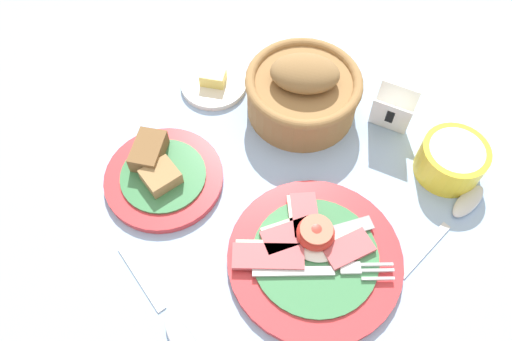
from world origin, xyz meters
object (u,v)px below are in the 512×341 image
at_px(breakfast_plate, 313,253).
at_px(sugar_cup, 452,160).
at_px(bread_basket, 303,91).
at_px(number_card, 392,112).
at_px(butter_dish, 214,82).
at_px(bread_plate, 162,174).
at_px(teaspoon_by_saucer, 457,213).
at_px(teaspoon_near_cup, 171,324).

distance_m(breakfast_plate, sugar_cup, 0.25).
xyz_separation_m(sugar_cup, bread_basket, (-0.24, 0.03, 0.02)).
distance_m(sugar_cup, bread_basket, 0.24).
distance_m(bread_basket, number_card, 0.14).
bearing_deg(butter_dish, bread_plate, -87.71).
relative_size(breakfast_plate, bread_basket, 1.31).
xyz_separation_m(breakfast_plate, sugar_cup, (0.14, 0.21, 0.02)).
distance_m(sugar_cup, teaspoon_by_saucer, 0.08).
relative_size(butter_dish, teaspoon_near_cup, 0.63).
xyz_separation_m(sugar_cup, teaspoon_by_saucer, (0.03, -0.07, -0.02)).
bearing_deg(number_card, bread_plate, -139.09).
bearing_deg(teaspoon_by_saucer, breakfast_plate, 152.29).
bearing_deg(number_card, teaspoon_near_cup, -109.70).
bearing_deg(teaspoon_by_saucer, sugar_cup, 46.52).
bearing_deg(teaspoon_by_saucer, number_card, 72.13).
xyz_separation_m(bread_plate, bread_basket, (0.14, 0.20, 0.03)).
height_order(bread_plate, bread_basket, bread_basket).
bearing_deg(butter_dish, sugar_cup, -2.25).
bearing_deg(number_card, breakfast_plate, -95.43).
relative_size(breakfast_plate, sugar_cup, 2.46).
xyz_separation_m(bread_plate, teaspoon_near_cup, (0.11, -0.19, -0.01)).
bearing_deg(bread_plate, breakfast_plate, -6.79).
bearing_deg(teaspoon_near_cup, breakfast_plate, 80.50).
xyz_separation_m(breakfast_plate, teaspoon_near_cup, (-0.13, -0.16, -0.01)).
bearing_deg(bread_plate, teaspoon_near_cup, -58.51).
relative_size(sugar_cup, teaspoon_by_saucer, 0.52).
distance_m(bread_plate, butter_dish, 0.19).
relative_size(breakfast_plate, teaspoon_by_saucer, 1.28).
distance_m(sugar_cup, number_card, 0.11).
distance_m(breakfast_plate, number_card, 0.26).
xyz_separation_m(bread_basket, teaspoon_near_cup, (-0.03, -0.39, -0.04)).
bearing_deg(teaspoon_by_saucer, butter_dish, 101.54).
xyz_separation_m(breakfast_plate, teaspoon_by_saucer, (0.17, 0.14, -0.01)).
xyz_separation_m(butter_dish, teaspoon_by_saucer, (0.42, -0.08, -0.00)).
xyz_separation_m(bread_plate, teaspoon_by_saucer, (0.42, 0.11, -0.01)).
height_order(breakfast_plate, sugar_cup, sugar_cup).
bearing_deg(bread_basket, teaspoon_near_cup, -94.29).
relative_size(bread_basket, teaspoon_near_cup, 1.03).
distance_m(bread_basket, teaspoon_by_saucer, 0.29).
bearing_deg(number_card, bread_basket, -169.20).
relative_size(breakfast_plate, teaspoon_near_cup, 1.34).
bearing_deg(breakfast_plate, teaspoon_near_cup, -130.05).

